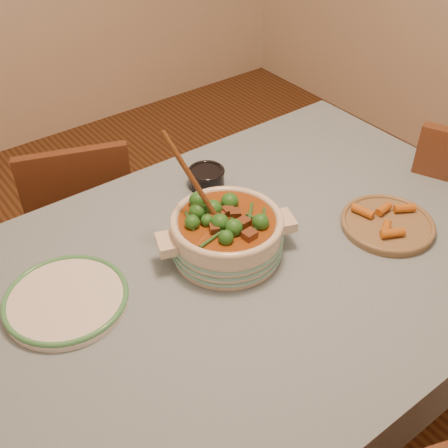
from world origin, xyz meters
The scene contains 7 objects.
floor centered at (0.00, 0.00, 0.00)m, with size 4.50×4.50×0.00m, color #422213.
dining_table centered at (0.00, 0.00, 0.66)m, with size 1.68×1.08×0.76m.
stew_casserole centered at (0.00, 0.05, 0.83)m, with size 0.37×0.36×0.35m.
white_plate centered at (-0.41, 0.14, 0.77)m, with size 0.35×0.35×0.03m.
condiment_bowl centered at (0.14, 0.34, 0.79)m, with size 0.11×0.11×0.06m.
fried_plate centered at (0.43, -0.13, 0.77)m, with size 0.32×0.32×0.04m.
chair_far centered at (-0.10, 0.81, 0.45)m, with size 0.48×0.48×0.80m.
Camera 1 is at (-0.67, -0.83, 1.75)m, focal length 45.00 mm.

